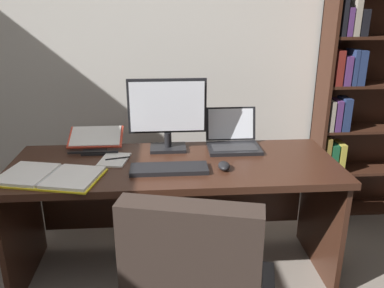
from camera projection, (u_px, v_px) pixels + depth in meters
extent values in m
cube|color=beige|center=(161.00, 53.00, 2.92)|extent=(5.00, 0.12, 2.50)
cube|color=#381E14|center=(175.00, 166.00, 2.25)|extent=(1.87, 0.70, 0.04)
cube|color=#381E14|center=(23.00, 228.00, 2.31)|extent=(0.03, 0.64, 0.70)
cube|color=#381E14|center=(320.00, 216.00, 2.43)|extent=(0.03, 0.64, 0.70)
cube|color=#381E14|center=(174.00, 193.00, 2.66)|extent=(1.75, 0.03, 0.49)
cube|color=#381E14|center=(324.00, 85.00, 2.88)|extent=(0.02, 0.26, 2.06)
cube|color=#381E14|center=(374.00, 81.00, 3.03)|extent=(0.92, 0.01, 2.06)
cube|color=#381E14|center=(362.00, 206.00, 3.25)|extent=(0.87, 0.24, 0.02)
cube|color=gold|center=(320.00, 197.00, 3.14)|extent=(0.04, 0.16, 0.22)
cube|color=navy|center=(327.00, 194.00, 3.14)|extent=(0.04, 0.16, 0.27)
cube|color=olive|center=(332.00, 193.00, 3.16)|extent=(0.04, 0.20, 0.26)
cube|color=black|center=(339.00, 197.00, 3.16)|extent=(0.04, 0.16, 0.21)
cube|color=#381E14|center=(368.00, 169.00, 3.14)|extent=(0.87, 0.24, 0.02)
cube|color=olive|center=(325.00, 154.00, 3.02)|extent=(0.04, 0.16, 0.28)
cube|color=#195633|center=(330.00, 156.00, 3.05)|extent=(0.05, 0.19, 0.23)
cube|color=gold|center=(339.00, 157.00, 3.04)|extent=(0.04, 0.16, 0.23)
cube|color=#381E14|center=(375.00, 128.00, 3.02)|extent=(0.87, 0.24, 0.02)
cube|color=gray|center=(329.00, 115.00, 2.92)|extent=(0.03, 0.16, 0.23)
cube|color=#512D66|center=(336.00, 115.00, 2.91)|extent=(0.04, 0.15, 0.23)
cube|color=navy|center=(343.00, 113.00, 2.92)|extent=(0.06, 0.16, 0.24)
cube|color=#381E14|center=(382.00, 84.00, 2.91)|extent=(0.87, 0.24, 0.02)
cube|color=maroon|center=(335.00, 67.00, 2.82)|extent=(0.05, 0.20, 0.25)
cube|color=#512D66|center=(343.00, 70.00, 2.83)|extent=(0.05, 0.21, 0.21)
cube|color=navy|center=(351.00, 67.00, 2.81)|extent=(0.03, 0.17, 0.25)
cube|color=navy|center=(358.00, 67.00, 2.81)|extent=(0.06, 0.16, 0.25)
cube|color=black|center=(341.00, 17.00, 2.69)|extent=(0.03, 0.17, 0.25)
cube|color=#512D66|center=(345.00, 22.00, 2.71)|extent=(0.04, 0.20, 0.19)
cube|color=gray|center=(353.00, 16.00, 2.70)|extent=(0.04, 0.19, 0.26)
cube|color=black|center=(359.00, 22.00, 2.72)|extent=(0.05, 0.20, 0.18)
cube|color=#2D231E|center=(190.00, 280.00, 1.33)|extent=(0.49, 0.21, 0.57)
cube|color=black|center=(132.00, 280.00, 1.63)|extent=(0.14, 0.38, 0.04)
cube|color=black|center=(168.00, 148.00, 2.44)|extent=(0.22, 0.16, 0.02)
cylinder|color=black|center=(168.00, 140.00, 2.42)|extent=(0.04, 0.04, 0.09)
cube|color=black|center=(167.00, 106.00, 2.36)|extent=(0.48, 0.02, 0.33)
cube|color=white|center=(167.00, 107.00, 2.34)|extent=(0.45, 0.00, 0.30)
cube|color=black|center=(234.00, 148.00, 2.43)|extent=(0.32, 0.23, 0.02)
cube|color=#2D2D30|center=(234.00, 147.00, 2.41)|extent=(0.27, 0.12, 0.00)
cube|color=black|center=(231.00, 124.00, 2.53)|extent=(0.32, 0.06, 0.21)
cube|color=white|center=(231.00, 124.00, 2.52)|extent=(0.29, 0.05, 0.19)
cube|color=black|center=(169.00, 169.00, 2.12)|extent=(0.42, 0.15, 0.02)
ellipsoid|color=black|center=(224.00, 166.00, 2.14)|extent=(0.06, 0.10, 0.04)
cube|color=black|center=(94.00, 152.00, 2.39)|extent=(0.14, 0.12, 0.01)
cube|color=black|center=(93.00, 152.00, 2.35)|extent=(0.30, 0.01, 0.01)
cube|color=#DB422D|center=(96.00, 137.00, 2.46)|extent=(0.33, 0.19, 0.09)
cube|color=white|center=(96.00, 136.00, 2.45)|extent=(0.31, 0.17, 0.08)
cube|color=yellow|center=(27.00, 176.00, 2.06)|extent=(0.32, 0.35, 0.01)
cube|color=yellow|center=(74.00, 179.00, 2.02)|extent=(0.32, 0.35, 0.01)
cube|color=white|center=(27.00, 174.00, 2.05)|extent=(0.30, 0.33, 0.02)
cube|color=white|center=(73.00, 177.00, 2.01)|extent=(0.30, 0.33, 0.02)
cylinder|color=#B7B7BC|center=(50.00, 176.00, 2.03)|extent=(0.08, 0.27, 0.02)
cube|color=white|center=(114.00, 160.00, 2.27)|extent=(0.18, 0.23, 0.01)
cylinder|color=black|center=(118.00, 158.00, 2.27)|extent=(0.14, 0.04, 0.01)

